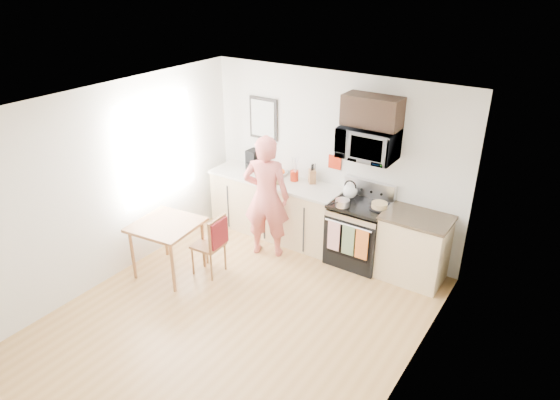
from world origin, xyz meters
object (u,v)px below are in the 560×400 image
Objects in this scene: dining_table at (166,229)px; chair at (215,238)px; person at (266,197)px; range at (358,234)px; microwave at (368,143)px; cake at (379,206)px.

dining_table is 0.92× the size of chair.
person reaches higher than dining_table.
range is 0.64× the size of person.
cake is at bearing -22.64° from microwave.
microwave reaches higher than chair.
microwave is 2.92× the size of cake.
range is 4.46× the size of cake.
person is 1.45m from dining_table.
chair is (0.57, 0.31, -0.11)m from dining_table.
person is 2.23× the size of dining_table.
person is (-1.21, -0.63, -0.85)m from microwave.
cake is (0.28, -0.01, 0.53)m from range.
cake is at bearing -2.51° from range.
microwave is at bearing 41.57° from dining_table.
dining_table is (-2.03, -1.80, -1.08)m from microwave.
microwave reaches higher than dining_table.
microwave reaches higher than range.
range reaches higher than dining_table.
person is at bearing 70.70° from chair.
microwave is 0.93× the size of dining_table.
dining_table is (-2.03, -1.70, 0.24)m from range.
chair is at bearing -141.69° from cake.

